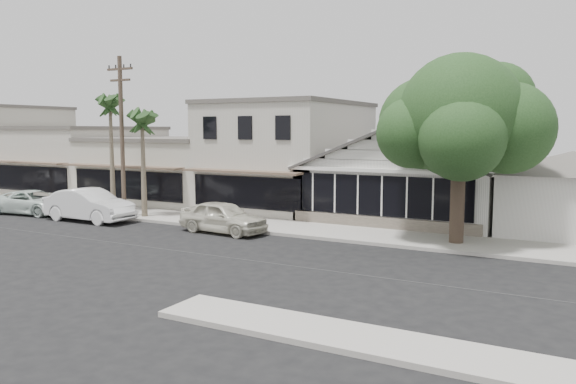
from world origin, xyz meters
The scene contains 14 objects.
ground centered at (0.00, 0.00, 0.00)m, with size 140.00×140.00×0.00m, color black.
sidewalk_north centered at (-8.00, 6.75, 0.07)m, with size 90.00×3.50×0.15m, color #9E9991.
corner_shop centered at (5.00, 12.47, 2.62)m, with size 10.40×8.60×5.10m.
side_cottage centered at (13.20, 11.50, 1.50)m, with size 6.00×6.00×3.00m, color silver.
row_building_near centered at (-3.00, 13.50, 3.25)m, with size 8.00×10.00×6.50m, color beige.
row_building_midnear centered at (-12.00, 13.50, 2.10)m, with size 10.00×10.00×4.20m, color beige.
row_building_midfar centered at (-22.50, 13.50, 2.50)m, with size 11.00×10.00×5.00m, color beige.
utility_pole centered at (-9.00, 5.20, 4.79)m, with size 1.80×0.24×9.00m.
car_0 centered at (-1.61, 4.30, 0.78)m, with size 1.84×4.58×1.56m, color beige.
car_1 centered at (-10.07, 3.67, 0.89)m, with size 1.88×5.39×1.78m, color white.
car_2 centered at (-15.07, 3.94, 0.70)m, with size 2.34×5.07×1.41m, color silver.
shade_tree centered at (8.95, 6.83, 5.40)m, with size 7.39×6.68×8.20m.
palm_east centered at (-8.00, 5.74, 5.48)m, with size 2.34×2.34×6.46m.
palm_mid centered at (-11.00, 6.33, 6.34)m, with size 2.16×2.16×7.38m.
Camera 1 is at (14.03, -17.83, 5.00)m, focal length 35.00 mm.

